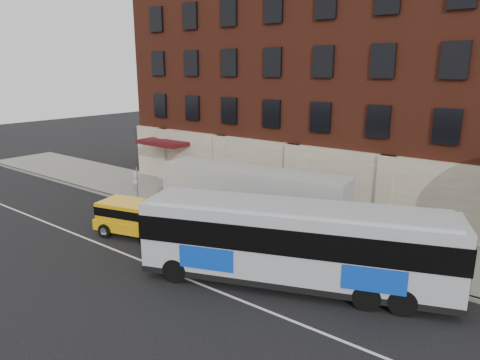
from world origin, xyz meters
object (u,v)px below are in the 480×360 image
Objects in this scene: city_bus at (295,242)px; yellow_suv at (134,216)px; sign_pole at (137,183)px; shipping_container at (252,201)px.

city_bus is 2.58× the size of yellow_suv.
sign_pole is 0.20× the size of city_bus.
yellow_suv is 6.43m from shipping_container.
shipping_container is at bearing 141.95° from city_bus.
shipping_container is at bearing 43.08° from yellow_suv.
yellow_suv is (4.28, -3.71, -0.40)m from sign_pole.
shipping_container is (8.95, 0.65, 0.29)m from sign_pole.
city_bus is 1.19× the size of shipping_container.
sign_pole is 0.51× the size of yellow_suv.
city_bus reaches higher than yellow_suv.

